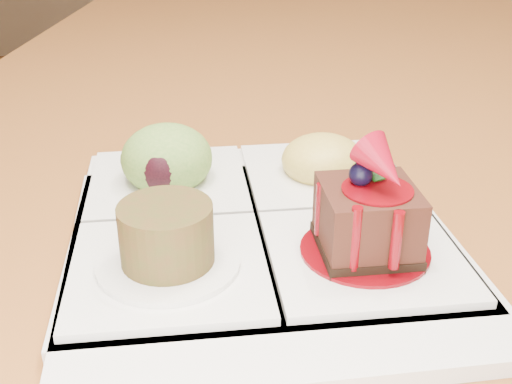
{
  "coord_description": "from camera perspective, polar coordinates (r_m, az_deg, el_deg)",
  "views": [
    {
      "loc": [
        -0.05,
        -0.7,
        1.01
      ],
      "look_at": [
        -0.08,
        -0.26,
        0.79
      ],
      "focal_mm": 45.0,
      "sensor_mm": 36.0,
      "label": 1
    }
  ],
  "objects": [
    {
      "name": "second_plate",
      "position": [
        0.47,
        0.86,
        -5.41
      ],
      "size": [
        0.34,
        0.34,
        0.01
      ],
      "primitive_type": "cube",
      "rotation": [
        0.0,
        0.0,
        0.21
      ],
      "color": "silver",
      "rests_on": "dining_table"
    },
    {
      "name": "dining_table",
      "position": [
        0.77,
        7.23,
        1.76
      ],
      "size": [
        1.0,
        1.8,
        0.75
      ],
      "color": "brown",
      "rests_on": "ground"
    },
    {
      "name": "sampler_plate",
      "position": [
        0.5,
        -0.3,
        -1.13
      ],
      "size": [
        0.33,
        0.33,
        0.11
      ],
      "rotation": [
        0.0,
        0.0,
        0.19
      ],
      "color": "silver",
      "rests_on": "dining_table"
    }
  ]
}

